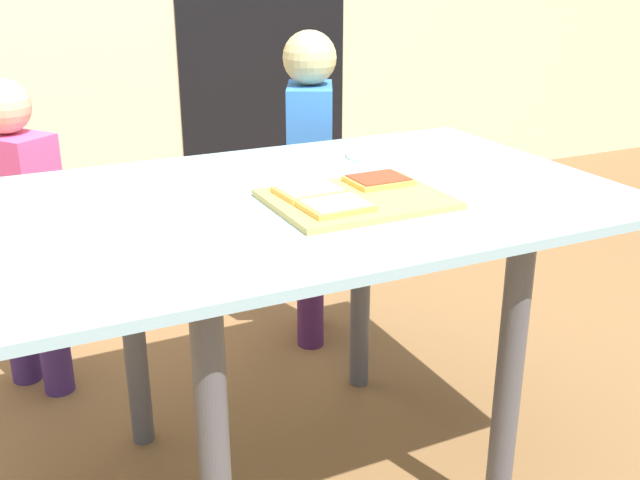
{
  "coord_description": "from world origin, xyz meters",
  "views": [
    {
      "loc": [
        -0.66,
        -1.45,
        1.25
      ],
      "look_at": [
        0.04,
        0.0,
        0.64
      ],
      "focal_mm": 42.16,
      "sensor_mm": 36.0,
      "label": 1
    }
  ],
  "objects_px": {
    "dining_table": "(304,244)",
    "cutting_board": "(356,199)",
    "pizza_slice_far_right": "(379,180)",
    "plate_white_right": "(383,155)",
    "pizza_slice_near_left": "(336,205)",
    "child_left": "(20,224)",
    "child_right": "(310,170)",
    "pizza_slice_far_left": "(309,191)"
  },
  "relations": [
    {
      "from": "dining_table",
      "to": "cutting_board",
      "type": "relative_size",
      "value": 3.81
    },
    {
      "from": "pizza_slice_far_right",
      "to": "plate_white_right",
      "type": "bearing_deg",
      "value": 57.67
    },
    {
      "from": "pizza_slice_near_left",
      "to": "child_left",
      "type": "bearing_deg",
      "value": 121.21
    },
    {
      "from": "child_right",
      "to": "plate_white_right",
      "type": "bearing_deg",
      "value": -90.92
    },
    {
      "from": "cutting_board",
      "to": "pizza_slice_near_left",
      "type": "xyz_separation_m",
      "value": [
        -0.08,
        -0.06,
        0.01
      ]
    },
    {
      "from": "dining_table",
      "to": "cutting_board",
      "type": "height_order",
      "value": "cutting_board"
    },
    {
      "from": "pizza_slice_far_left",
      "to": "plate_white_right",
      "type": "xyz_separation_m",
      "value": [
        0.34,
        0.26,
        -0.02
      ]
    },
    {
      "from": "pizza_slice_near_left",
      "to": "child_right",
      "type": "distance_m",
      "value": 0.93
    },
    {
      "from": "dining_table",
      "to": "pizza_slice_near_left",
      "type": "distance_m",
      "value": 0.21
    },
    {
      "from": "cutting_board",
      "to": "plate_white_right",
      "type": "bearing_deg",
      "value": 51.6
    },
    {
      "from": "plate_white_right",
      "to": "child_right",
      "type": "height_order",
      "value": "child_right"
    },
    {
      "from": "pizza_slice_far_left",
      "to": "child_right",
      "type": "bearing_deg",
      "value": 64.78
    },
    {
      "from": "dining_table",
      "to": "pizza_slice_far_right",
      "type": "xyz_separation_m",
      "value": [
        0.17,
        -0.03,
        0.14
      ]
    },
    {
      "from": "dining_table",
      "to": "pizza_slice_far_left",
      "type": "height_order",
      "value": "pizza_slice_far_left"
    },
    {
      "from": "cutting_board",
      "to": "child_right",
      "type": "bearing_deg",
      "value": 71.79
    },
    {
      "from": "child_right",
      "to": "cutting_board",
      "type": "bearing_deg",
      "value": -108.21
    },
    {
      "from": "pizza_slice_far_right",
      "to": "pizza_slice_far_left",
      "type": "height_order",
      "value": "same"
    },
    {
      "from": "pizza_slice_far_right",
      "to": "child_left",
      "type": "distance_m",
      "value": 1.1
    },
    {
      "from": "child_right",
      "to": "dining_table",
      "type": "bearing_deg",
      "value": -116.12
    },
    {
      "from": "pizza_slice_near_left",
      "to": "pizza_slice_far_right",
      "type": "relative_size",
      "value": 1.02
    },
    {
      "from": "pizza_slice_far_left",
      "to": "child_left",
      "type": "height_order",
      "value": "child_left"
    },
    {
      "from": "pizza_slice_near_left",
      "to": "plate_white_right",
      "type": "xyz_separation_m",
      "value": [
        0.33,
        0.38,
        -0.02
      ]
    },
    {
      "from": "pizza_slice_near_left",
      "to": "pizza_slice_far_left",
      "type": "distance_m",
      "value": 0.12
    },
    {
      "from": "pizza_slice_far_left",
      "to": "child_left",
      "type": "xyz_separation_m",
      "value": [
        -0.55,
        0.8,
        -0.24
      ]
    },
    {
      "from": "child_left",
      "to": "cutting_board",
      "type": "bearing_deg",
      "value": -53.57
    },
    {
      "from": "dining_table",
      "to": "pizza_slice_far_left",
      "type": "relative_size",
      "value": 10.11
    },
    {
      "from": "plate_white_right",
      "to": "child_left",
      "type": "height_order",
      "value": "child_left"
    },
    {
      "from": "pizza_slice_far_right",
      "to": "plate_white_right",
      "type": "distance_m",
      "value": 0.3
    },
    {
      "from": "pizza_slice_far_left",
      "to": "pizza_slice_near_left",
      "type": "bearing_deg",
      "value": -86.29
    },
    {
      "from": "cutting_board",
      "to": "child_right",
      "type": "xyz_separation_m",
      "value": [
        0.26,
        0.79,
        -0.16
      ]
    },
    {
      "from": "pizza_slice_far_right",
      "to": "pizza_slice_near_left",
      "type": "bearing_deg",
      "value": -144.08
    },
    {
      "from": "cutting_board",
      "to": "plate_white_right",
      "type": "xyz_separation_m",
      "value": [
        0.25,
        0.32,
        -0.0
      ]
    },
    {
      "from": "cutting_board",
      "to": "child_right",
      "type": "relative_size",
      "value": 0.35
    },
    {
      "from": "cutting_board",
      "to": "pizza_slice_far_right",
      "type": "height_order",
      "value": "pizza_slice_far_right"
    },
    {
      "from": "plate_white_right",
      "to": "dining_table",
      "type": "bearing_deg",
      "value": -146.33
    },
    {
      "from": "dining_table",
      "to": "pizza_slice_far_left",
      "type": "distance_m",
      "value": 0.14
    },
    {
      "from": "cutting_board",
      "to": "pizza_slice_near_left",
      "type": "bearing_deg",
      "value": -143.37
    },
    {
      "from": "pizza_slice_far_right",
      "to": "dining_table",
      "type": "bearing_deg",
      "value": 169.51
    },
    {
      "from": "pizza_slice_near_left",
      "to": "plate_white_right",
      "type": "height_order",
      "value": "pizza_slice_near_left"
    },
    {
      "from": "pizza_slice_near_left",
      "to": "pizza_slice_far_right",
      "type": "xyz_separation_m",
      "value": [
        0.17,
        0.12,
        0.0
      ]
    },
    {
      "from": "cutting_board",
      "to": "plate_white_right",
      "type": "height_order",
      "value": "cutting_board"
    },
    {
      "from": "cutting_board",
      "to": "pizza_slice_far_left",
      "type": "bearing_deg",
      "value": 146.02
    }
  ]
}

